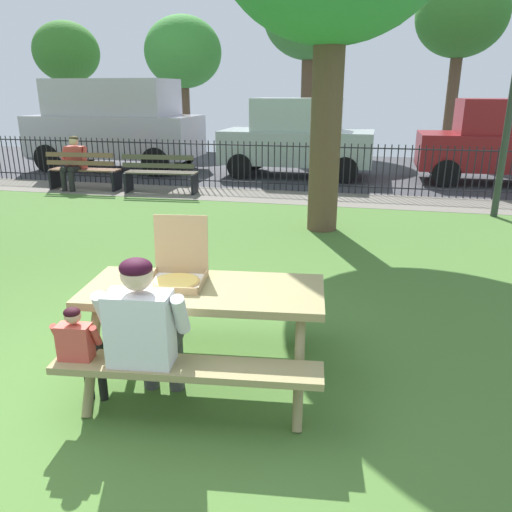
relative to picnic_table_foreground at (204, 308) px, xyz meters
name	(u,v)px	position (x,y,z in m)	size (l,w,h in m)	color
ground	(168,292)	(-0.99, 1.61, -0.61)	(28.00, 12.29, 0.02)	#4A7331
cobblestone_walkway	(265,196)	(-0.99, 7.06, -0.60)	(28.00, 1.40, 0.01)	slate
street_asphalt	(293,169)	(-0.99, 11.12, -0.60)	(28.00, 6.72, 0.01)	#38383D
picnic_table_foreground	(204,308)	(0.00, 0.00, 0.00)	(1.96, 1.67, 0.79)	#958858
pizza_box_open	(178,270)	(-0.24, 0.09, 0.26)	(0.49, 0.52, 0.48)	tan
pizza_slice_on_table	(120,287)	(-0.61, -0.15, 0.18)	(0.18, 0.23, 0.02)	#E6CB4F
adult_at_table	(146,329)	(-0.24, -0.53, 0.06)	(0.63, 0.62, 1.19)	#434343
child_at_table	(81,348)	(-0.68, -0.61, -0.09)	(0.33, 0.33, 0.84)	black
iron_fence_streetside	(271,166)	(-0.99, 7.76, -0.05)	(21.30, 0.03, 1.08)	black
park_bench_left	(84,171)	(-5.18, 6.92, -0.18)	(1.62, 0.56, 0.85)	brown
park_bench_center	(160,174)	(-3.31, 6.92, -0.18)	(1.63, 0.58, 0.85)	brown
person_on_park_bench	(74,160)	(-5.42, 6.94, 0.06)	(0.61, 0.60, 1.19)	black
parked_car_far_left	(115,123)	(-5.88, 9.86, 0.71)	(4.72, 2.11, 2.46)	#BDB2C1
parked_car_left	(297,137)	(-0.72, 9.86, 0.41)	(3.92, 1.88, 1.98)	#B2BEB6
parked_car_center	(504,141)	(4.27, 9.86, 0.41)	(3.91, 1.85, 1.98)	maroon
far_tree_left	(67,54)	(-10.83, 15.73, 2.93)	(2.56, 2.56, 4.74)	brown
far_tree_midleft	(183,53)	(-5.95, 15.73, 2.89)	(2.88, 2.88, 4.82)	brown
far_tree_center	(310,18)	(-1.21, 15.73, 3.96)	(3.25, 3.25, 6.09)	brown
far_tree_midright	(462,17)	(3.79, 15.73, 3.85)	(2.97, 2.97, 5.85)	brown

